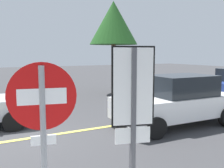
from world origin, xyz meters
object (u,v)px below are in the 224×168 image
at_px(stop_sign, 43,128).
at_px(tree_left_verge, 113,23).
at_px(speed_limit_sign, 133,108).
at_px(car_white_approaching, 177,101).

bearing_deg(stop_sign, tree_left_verge, 58.09).
relative_size(stop_sign, speed_limit_sign, 0.93).
bearing_deg(stop_sign, speed_limit_sign, -11.09).
height_order(speed_limit_sign, car_white_approaching, speed_limit_sign).
bearing_deg(car_white_approaching, stop_sign, -145.44).
xyz_separation_m(stop_sign, tree_left_verge, (6.68, 10.73, 2.58)).
xyz_separation_m(stop_sign, speed_limit_sign, (1.06, -0.21, 0.17)).
bearing_deg(tree_left_verge, stop_sign, -121.91).
bearing_deg(car_white_approaching, tree_left_verge, 79.21).
height_order(stop_sign, tree_left_verge, tree_left_verge).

